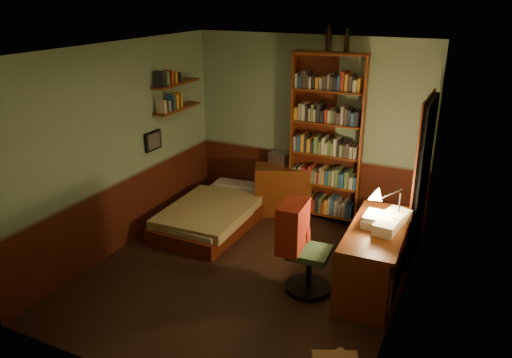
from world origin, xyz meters
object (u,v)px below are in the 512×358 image
at_px(desk, 375,258).
at_px(office_chair, 310,252).
at_px(bed, 215,206).
at_px(mini_stereo, 280,158).
at_px(dresser, 283,190).
at_px(bookshelf, 326,140).
at_px(desk_lamp, 400,196).

bearing_deg(desk, office_chair, -153.99).
distance_m(bed, desk, 2.52).
bearing_deg(bed, mini_stereo, 57.67).
height_order(bed, mini_stereo, mini_stereo).
xyz_separation_m(bed, desk, (2.43, -0.66, 0.10)).
xyz_separation_m(mini_stereo, desk, (1.83, -1.58, -0.43)).
bearing_deg(desk, dresser, 137.47).
height_order(bookshelf, office_chair, bookshelf).
distance_m(dresser, bookshelf, 1.03).
distance_m(mini_stereo, bookshelf, 0.82).
relative_size(bed, dresser, 2.32).
height_order(bed, dresser, dresser).
height_order(bed, desk_lamp, desk_lamp).
xyz_separation_m(bed, desk_lamp, (2.60, -0.45, 0.79)).
height_order(dresser, mini_stereo, mini_stereo).
bearing_deg(desk_lamp, bed, 148.81).
distance_m(desk_lamp, office_chair, 1.15).
xyz_separation_m(desk, office_chair, (-0.65, -0.35, 0.10)).
bearing_deg(office_chair, dresser, 116.76).
relative_size(desk, desk_lamp, 2.24).
bearing_deg(desk_lamp, office_chair, -166.50).
distance_m(desk, desk_lamp, 0.74).
bearing_deg(dresser, bed, -154.86).
distance_m(mini_stereo, desk_lamp, 2.43).
xyz_separation_m(dresser, bookshelf, (0.61, 0.09, 0.83)).
relative_size(bed, desk, 1.35).
distance_m(bed, desk_lamp, 2.75).
relative_size(bookshelf, desk_lamp, 3.79).
height_order(mini_stereo, desk_lamp, desk_lamp).
height_order(bed, office_chair, office_chair).
bearing_deg(bed, office_chair, -28.80).
relative_size(desk, office_chair, 1.47).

